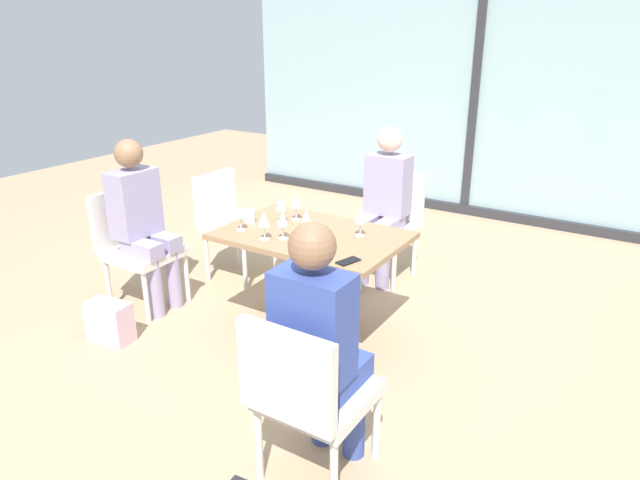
# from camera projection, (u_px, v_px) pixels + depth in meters

# --- Properties ---
(ground_plane) EXTENTS (12.00, 12.00, 0.00)m
(ground_plane) POSITION_uv_depth(u_px,v_px,m) (312.00, 332.00, 3.96)
(ground_plane) COLOR tan
(window_wall_backdrop) EXTENTS (5.58, 0.10, 2.70)m
(window_wall_backdrop) POSITION_uv_depth(u_px,v_px,m) (475.00, 104.00, 6.06)
(window_wall_backdrop) COLOR #99B7BC
(window_wall_backdrop) RESTS_ON ground_plane
(dining_table_main) EXTENTS (1.18, 0.79, 0.73)m
(dining_table_main) POSITION_uv_depth(u_px,v_px,m) (312.00, 262.00, 3.77)
(dining_table_main) COLOR #997551
(dining_table_main) RESTS_ON ground_plane
(chair_front_right) EXTENTS (0.46, 0.50, 0.87)m
(chair_front_right) POSITION_uv_depth(u_px,v_px,m) (307.00, 391.00, 2.49)
(chair_front_right) COLOR silver
(chair_front_right) RESTS_ON ground_plane
(chair_side_end) EXTENTS (0.50, 0.46, 0.87)m
(chair_side_end) POSITION_uv_depth(u_px,v_px,m) (135.00, 241.00, 4.22)
(chair_side_end) COLOR silver
(chair_side_end) RESTS_ON ground_plane
(chair_near_window) EXTENTS (0.46, 0.51, 0.87)m
(chair_near_window) POSITION_uv_depth(u_px,v_px,m) (389.00, 219.00, 4.71)
(chair_near_window) COLOR silver
(chair_near_window) RESTS_ON ground_plane
(chair_far_left) EXTENTS (0.51, 0.46, 0.87)m
(chair_far_left) POSITION_uv_depth(u_px,v_px,m) (230.00, 219.00, 4.69)
(chair_far_left) COLOR silver
(chair_far_left) RESTS_ON ground_plane
(person_front_right) EXTENTS (0.34, 0.39, 1.26)m
(person_front_right) POSITION_uv_depth(u_px,v_px,m) (320.00, 340.00, 2.50)
(person_front_right) COLOR #384C9E
(person_front_right) RESTS_ON ground_plane
(person_side_end) EXTENTS (0.39, 0.34, 1.26)m
(person_side_end) POSITION_uv_depth(u_px,v_px,m) (142.00, 218.00, 4.09)
(person_side_end) COLOR #9E93B7
(person_side_end) RESTS_ON ground_plane
(person_near_window) EXTENTS (0.34, 0.39, 1.26)m
(person_near_window) POSITION_uv_depth(u_px,v_px,m) (384.00, 198.00, 4.55)
(person_near_window) COLOR #9E93B7
(person_near_window) RESTS_ON ground_plane
(wine_glass_0) EXTENTS (0.07, 0.07, 0.18)m
(wine_glass_0) POSITION_uv_depth(u_px,v_px,m) (296.00, 201.00, 3.91)
(wine_glass_0) COLOR silver
(wine_glass_0) RESTS_ON dining_table_main
(wine_glass_1) EXTENTS (0.07, 0.07, 0.18)m
(wine_glass_1) POSITION_uv_depth(u_px,v_px,m) (306.00, 217.00, 3.59)
(wine_glass_1) COLOR silver
(wine_glass_1) RESTS_ON dining_table_main
(wine_glass_2) EXTENTS (0.07, 0.07, 0.18)m
(wine_glass_2) POSITION_uv_depth(u_px,v_px,m) (264.00, 220.00, 3.54)
(wine_glass_2) COLOR silver
(wine_glass_2) RESTS_ON dining_table_main
(wine_glass_3) EXTENTS (0.07, 0.07, 0.18)m
(wine_glass_3) POSITION_uv_depth(u_px,v_px,m) (240.00, 211.00, 3.71)
(wine_glass_3) COLOR silver
(wine_glass_3) RESTS_ON dining_table_main
(wine_glass_4) EXTENTS (0.07, 0.07, 0.18)m
(wine_glass_4) POSITION_uv_depth(u_px,v_px,m) (281.00, 204.00, 3.86)
(wine_glass_4) COLOR silver
(wine_glass_4) RESTS_ON dining_table_main
(wine_glass_5) EXTENTS (0.07, 0.07, 0.18)m
(wine_glass_5) POSITION_uv_depth(u_px,v_px,m) (282.00, 219.00, 3.55)
(wine_glass_5) COLOR silver
(wine_glass_5) RESTS_ON dining_table_main
(wine_glass_6) EXTENTS (0.07, 0.07, 0.18)m
(wine_glass_6) POSITION_uv_depth(u_px,v_px,m) (361.00, 216.00, 3.60)
(wine_glass_6) COLOR silver
(wine_glass_6) RESTS_ON dining_table_main
(coffee_cup) EXTENTS (0.08, 0.08, 0.09)m
(coffee_cup) POSITION_uv_depth(u_px,v_px,m) (250.00, 216.00, 3.88)
(coffee_cup) COLOR white
(coffee_cup) RESTS_ON dining_table_main
(cell_phone_on_table) EXTENTS (0.11, 0.16, 0.01)m
(cell_phone_on_table) POSITION_uv_depth(u_px,v_px,m) (348.00, 261.00, 3.25)
(cell_phone_on_table) COLOR black
(cell_phone_on_table) RESTS_ON dining_table_main
(handbag_1) EXTENTS (0.32, 0.19, 0.28)m
(handbag_1) POSITION_uv_depth(u_px,v_px,m) (110.00, 322.00, 3.80)
(handbag_1) COLOR beige
(handbag_1) RESTS_ON ground_plane
(handbag_2) EXTENTS (0.31, 0.19, 0.28)m
(handbag_2) POSITION_uv_depth(u_px,v_px,m) (341.00, 273.00, 4.55)
(handbag_2) COLOR silver
(handbag_2) RESTS_ON ground_plane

